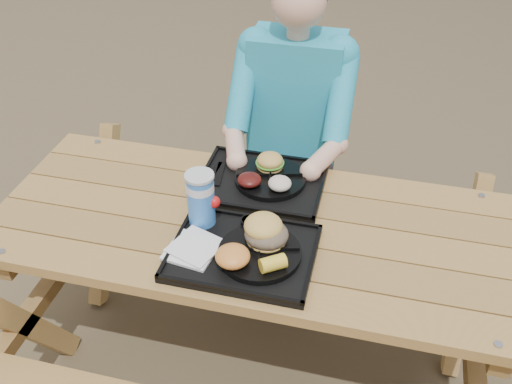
# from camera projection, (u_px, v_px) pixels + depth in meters

# --- Properties ---
(ground) EXTENTS (60.00, 60.00, 0.00)m
(ground) POSITION_uv_depth(u_px,v_px,m) (256.00, 359.00, 2.38)
(ground) COLOR #999999
(ground) RESTS_ON ground
(picnic_table) EXTENTS (1.80, 1.49, 0.75)m
(picnic_table) POSITION_uv_depth(u_px,v_px,m) (256.00, 298.00, 2.15)
(picnic_table) COLOR #999999
(picnic_table) RESTS_ON ground
(tray_near) EXTENTS (0.45, 0.35, 0.02)m
(tray_near) POSITION_uv_depth(u_px,v_px,m) (243.00, 254.00, 1.79)
(tray_near) COLOR black
(tray_near) RESTS_ON picnic_table
(tray_far) EXTENTS (0.45, 0.35, 0.02)m
(tray_far) POSITION_uv_depth(u_px,v_px,m) (262.00, 183.00, 2.09)
(tray_far) COLOR black
(tray_far) RESTS_ON picnic_table
(plate_near) EXTENTS (0.26, 0.26, 0.02)m
(plate_near) POSITION_uv_depth(u_px,v_px,m) (260.00, 253.00, 1.76)
(plate_near) COLOR black
(plate_near) RESTS_ON tray_near
(plate_far) EXTENTS (0.26, 0.26, 0.02)m
(plate_far) POSITION_uv_depth(u_px,v_px,m) (270.00, 178.00, 2.08)
(plate_far) COLOR black
(plate_far) RESTS_ON tray_far
(napkin_stack) EXTENTS (0.17, 0.17, 0.02)m
(napkin_stack) POSITION_uv_depth(u_px,v_px,m) (192.00, 249.00, 1.78)
(napkin_stack) COLOR white
(napkin_stack) RESTS_ON tray_near
(soda_cup) EXTENTS (0.09, 0.09, 0.18)m
(soda_cup) POSITION_uv_depth(u_px,v_px,m) (201.00, 200.00, 1.84)
(soda_cup) COLOR blue
(soda_cup) RESTS_ON tray_near
(condiment_bbq) EXTENTS (0.06, 0.06, 0.03)m
(condiment_bbq) POSITION_uv_depth(u_px,v_px,m) (249.00, 223.00, 1.86)
(condiment_bbq) COLOR black
(condiment_bbq) RESTS_ON tray_near
(condiment_mustard) EXTENTS (0.05, 0.05, 0.03)m
(condiment_mustard) POSITION_uv_depth(u_px,v_px,m) (273.00, 227.00, 1.85)
(condiment_mustard) COLOR yellow
(condiment_mustard) RESTS_ON tray_near
(sandwich) EXTENTS (0.13, 0.13, 0.13)m
(sandwich) POSITION_uv_depth(u_px,v_px,m) (267.00, 224.00, 1.75)
(sandwich) COLOR gold
(sandwich) RESTS_ON plate_near
(mac_cheese) EXTENTS (0.11, 0.11, 0.05)m
(mac_cheese) POSITION_uv_depth(u_px,v_px,m) (233.00, 256.00, 1.70)
(mac_cheese) COLOR #ED953E
(mac_cheese) RESTS_ON plate_near
(corn_cob) EXTENTS (0.11, 0.11, 0.05)m
(corn_cob) POSITION_uv_depth(u_px,v_px,m) (273.00, 263.00, 1.68)
(corn_cob) COLOR yellow
(corn_cob) RESTS_ON plate_near
(cutlery_far) EXTENTS (0.05, 0.16, 0.01)m
(cutlery_far) POSITION_uv_depth(u_px,v_px,m) (219.00, 173.00, 2.11)
(cutlery_far) COLOR black
(cutlery_far) RESTS_ON tray_far
(burger) EXTENTS (0.10, 0.10, 0.09)m
(burger) POSITION_uv_depth(u_px,v_px,m) (270.00, 157.00, 2.09)
(burger) COLOR gold
(burger) RESTS_ON plate_far
(baked_beans) EXTENTS (0.09, 0.09, 0.04)m
(baked_beans) POSITION_uv_depth(u_px,v_px,m) (249.00, 180.00, 2.02)
(baked_beans) COLOR #48110E
(baked_beans) RESTS_ON plate_far
(potato_salad) EXTENTS (0.08, 0.08, 0.05)m
(potato_salad) POSITION_uv_depth(u_px,v_px,m) (280.00, 183.00, 2.00)
(potato_salad) COLOR beige
(potato_salad) RESTS_ON plate_far
(diner) EXTENTS (0.48, 0.84, 1.28)m
(diner) POSITION_uv_depth(u_px,v_px,m) (293.00, 142.00, 2.53)
(diner) COLOR #1CC5B3
(diner) RESTS_ON ground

